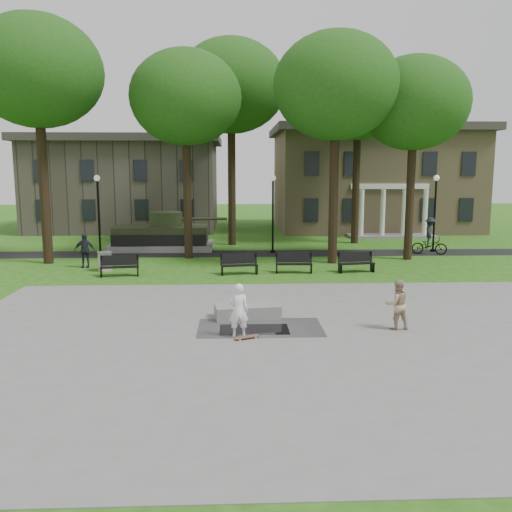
{
  "coord_description": "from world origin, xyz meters",
  "views": [
    {
      "loc": [
        -1.85,
        -20.55,
        5.05
      ],
      "look_at": [
        -0.93,
        2.29,
        1.4
      ],
      "focal_mm": 38.0,
      "sensor_mm": 36.0,
      "label": 1
    }
  ],
  "objects_px": {
    "concrete_block": "(247,311)",
    "skateboarder": "(239,310)",
    "friend_watching": "(397,304)",
    "park_bench_0": "(120,265)",
    "cyclist": "(430,239)",
    "trash_bin": "(105,261)"
  },
  "relations": [
    {
      "from": "concrete_block",
      "to": "skateboarder",
      "type": "relative_size",
      "value": 1.33
    },
    {
      "from": "skateboarder",
      "to": "park_bench_0",
      "type": "bearing_deg",
      "value": -65.08
    },
    {
      "from": "concrete_block",
      "to": "cyclist",
      "type": "bearing_deg",
      "value": 50.6
    },
    {
      "from": "trash_bin",
      "to": "skateboarder",
      "type": "bearing_deg",
      "value": -59.49
    },
    {
      "from": "concrete_block",
      "to": "skateboarder",
      "type": "bearing_deg",
      "value": -98.35
    },
    {
      "from": "skateboarder",
      "to": "cyclist",
      "type": "height_order",
      "value": "cyclist"
    },
    {
      "from": "skateboarder",
      "to": "park_bench_0",
      "type": "relative_size",
      "value": 0.9
    },
    {
      "from": "skateboarder",
      "to": "friend_watching",
      "type": "distance_m",
      "value": 5.08
    },
    {
      "from": "park_bench_0",
      "to": "friend_watching",
      "type": "bearing_deg",
      "value": -49.23
    },
    {
      "from": "concrete_block",
      "to": "trash_bin",
      "type": "height_order",
      "value": "trash_bin"
    },
    {
      "from": "cyclist",
      "to": "skateboarder",
      "type": "bearing_deg",
      "value": 163.49
    },
    {
      "from": "cyclist",
      "to": "park_bench_0",
      "type": "bearing_deg",
      "value": 129.01
    },
    {
      "from": "concrete_block",
      "to": "cyclist",
      "type": "xyz_separation_m",
      "value": [
        11.32,
        13.78,
        0.67
      ]
    },
    {
      "from": "concrete_block",
      "to": "park_bench_0",
      "type": "bearing_deg",
      "value": 127.57
    },
    {
      "from": "friend_watching",
      "to": "park_bench_0",
      "type": "height_order",
      "value": "friend_watching"
    },
    {
      "from": "skateboarder",
      "to": "cyclist",
      "type": "relative_size",
      "value": 0.74
    },
    {
      "from": "trash_bin",
      "to": "friend_watching",
      "type": "bearing_deg",
      "value": -42.34
    },
    {
      "from": "concrete_block",
      "to": "park_bench_0",
      "type": "xyz_separation_m",
      "value": [
        -5.93,
        7.7,
        0.28
      ]
    },
    {
      "from": "friend_watching",
      "to": "skateboarder",
      "type": "bearing_deg",
      "value": 0.2
    },
    {
      "from": "friend_watching",
      "to": "trash_bin",
      "type": "height_order",
      "value": "friend_watching"
    },
    {
      "from": "park_bench_0",
      "to": "skateboarder",
      "type": "bearing_deg",
      "value": -68.68
    },
    {
      "from": "park_bench_0",
      "to": "trash_bin",
      "type": "distance_m",
      "value": 1.76
    }
  ]
}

